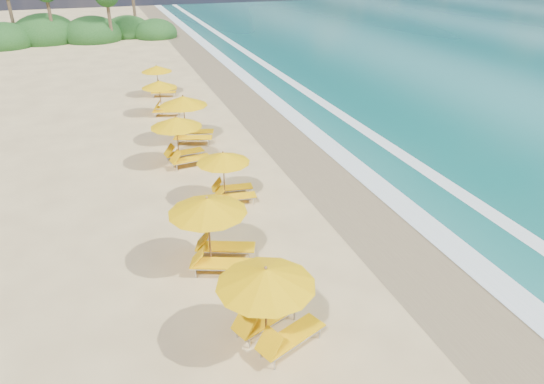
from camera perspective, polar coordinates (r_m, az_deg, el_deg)
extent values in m
plane|color=#DABF80|center=(19.45, 0.00, -3.16)|extent=(160.00, 160.00, 0.00)
cube|color=#8A7A52|center=(20.92, 10.42, -1.33)|extent=(4.00, 160.00, 0.01)
cube|color=white|center=(21.63, 13.92, -0.65)|extent=(1.20, 160.00, 0.01)
cube|color=white|center=(23.30, 20.19, 0.46)|extent=(0.80, 160.00, 0.01)
cylinder|color=olive|center=(13.07, -0.70, -13.49)|extent=(0.06, 0.06, 2.50)
cone|color=#F2B205|center=(12.43, -0.73, -9.84)|extent=(3.36, 3.36, 0.50)
sphere|color=olive|center=(12.27, -0.74, -8.79)|extent=(0.09, 0.09, 0.09)
cylinder|color=olive|center=(16.27, -7.30, -4.76)|extent=(0.06, 0.06, 2.50)
cone|color=#F2B205|center=(15.75, -7.52, -1.54)|extent=(3.32, 3.32, 0.50)
sphere|color=olive|center=(15.62, -7.58, -0.64)|extent=(0.09, 0.09, 0.09)
cylinder|color=olive|center=(20.48, -5.59, 1.71)|extent=(0.05, 0.05, 2.15)
cone|color=#F2B205|center=(20.12, -5.70, 4.01)|extent=(2.43, 2.43, 0.43)
sphere|color=olive|center=(20.03, -5.74, 4.64)|extent=(0.08, 0.08, 0.08)
cylinder|color=olive|center=(24.27, -10.89, 5.76)|extent=(0.06, 0.06, 2.41)
cone|color=#F2B205|center=(23.93, -11.10, 7.99)|extent=(2.83, 2.83, 0.48)
sphere|color=olive|center=(23.85, -11.15, 8.60)|extent=(0.09, 0.09, 0.09)
cylinder|color=olive|center=(27.23, -10.11, 8.27)|extent=(0.06, 0.06, 2.52)
cone|color=#F2B205|center=(26.93, -10.29, 10.38)|extent=(3.23, 3.23, 0.51)
sphere|color=olive|center=(26.85, -10.33, 10.95)|extent=(0.09, 0.09, 0.09)
cylinder|color=olive|center=(32.26, -12.82, 10.59)|extent=(0.05, 0.05, 2.15)
cone|color=#F2B205|center=(32.04, -12.98, 12.12)|extent=(2.72, 2.72, 0.43)
sphere|color=olive|center=(31.98, -13.03, 12.53)|extent=(0.08, 0.08, 0.08)
cylinder|color=olive|center=(36.71, -13.13, 12.44)|extent=(0.05, 0.05, 2.11)
cone|color=#F2B205|center=(36.51, -13.27, 13.78)|extent=(2.62, 2.62, 0.42)
sphere|color=olive|center=(36.46, -13.31, 14.14)|extent=(0.08, 0.08, 0.08)
ellipsoid|color=#163D14|center=(61.62, -20.07, 16.74)|extent=(6.40, 6.40, 4.16)
ellipsoid|color=#163D14|center=(62.84, -24.79, 16.19)|extent=(7.20, 7.20, 4.68)
ellipsoid|color=#163D14|center=(61.38, -28.68, 15.09)|extent=(6.00, 6.00, 3.90)
ellipsoid|color=#163D14|center=(63.71, -16.36, 17.46)|extent=(5.60, 5.60, 3.64)
ellipsoid|color=#163D14|center=(61.98, -13.34, 17.51)|extent=(5.00, 5.00, 3.25)
cylinder|color=brown|center=(59.41, -18.33, 18.52)|extent=(0.36, 0.36, 5.00)
cylinder|color=brown|center=(60.52, -24.33, 17.99)|extent=(0.36, 0.36, 5.60)
cylinder|color=brown|center=(62.88, -28.04, 17.80)|extent=(0.36, 0.36, 6.20)
cylinder|color=brown|center=(63.42, -15.76, 20.12)|extent=(0.36, 0.36, 6.80)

